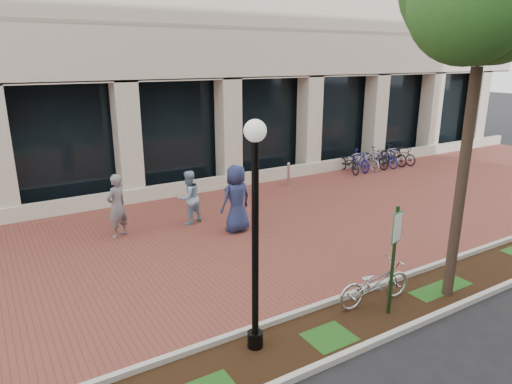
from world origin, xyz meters
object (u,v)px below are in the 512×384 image
pedestrian_mid (189,197)px  bollard (288,174)px  lamppost (255,226)px  locked_bicycle (375,283)px  pedestrian_left (117,206)px  parking_sign (395,247)px  bike_rack_cluster (376,158)px  pedestrian_right (236,199)px

pedestrian_mid → bollard: pedestrian_mid is taller
lamppost → locked_bicycle: 3.42m
pedestrian_left → pedestrian_mid: 2.18m
parking_sign → bike_rack_cluster: size_ratio=0.55×
locked_bicycle → lamppost: bearing=94.9°
pedestrian_left → pedestrian_mid: (2.17, -0.03, -0.09)m
bollard → pedestrian_right: bearing=-142.1°
pedestrian_left → pedestrian_mid: pedestrian_left is taller
locked_bicycle → pedestrian_right: 5.17m
parking_sign → pedestrian_right: (-0.38, 5.59, -0.46)m
pedestrian_mid → pedestrian_right: (0.92, -1.35, 0.17)m
pedestrian_right → lamppost: bearing=54.9°
pedestrian_left → bike_rack_cluster: bearing=159.2°
lamppost → pedestrian_right: 5.83m
pedestrian_mid → bike_rack_cluster: 10.60m
pedestrian_right → bollard: pedestrian_right is taller
parking_sign → lamppost: size_ratio=0.56×
pedestrian_mid → bollard: (5.09, 1.90, -0.34)m
pedestrian_left → bike_rack_cluster: pedestrian_left is taller
parking_sign → pedestrian_mid: size_ratio=1.36×
bollard → locked_bicycle: bearing=-114.1°
bollard → lamppost: bearing=-128.5°
parking_sign → pedestrian_left: 7.81m
pedestrian_right → bollard: size_ratio=2.08×
bike_rack_cluster → pedestrian_left: bearing=-162.6°
locked_bicycle → pedestrian_left: 7.41m
parking_sign → lamppost: 3.02m
locked_bicycle → pedestrian_mid: 6.62m
pedestrian_right → parking_sign: bearing=84.7°
pedestrian_left → bollard: bearing=163.5°
parking_sign → pedestrian_right: 5.62m
lamppost → pedestrian_right: bearing=64.2°
lamppost → bike_rack_cluster: bearing=36.3°
lamppost → pedestrian_right: lamppost is taller
lamppost → locked_bicycle: lamppost is taller
pedestrian_mid → pedestrian_right: bearing=107.9°
lamppost → bike_rack_cluster: size_ratio=0.98×
pedestrian_right → bike_rack_cluster: 10.12m
pedestrian_right → bike_rack_cluster: bearing=-168.2°
pedestrian_right → locked_bicycle: bearing=85.4°
bollard → pedestrian_left: bearing=-165.6°
lamppost → pedestrian_left: lamppost is taller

